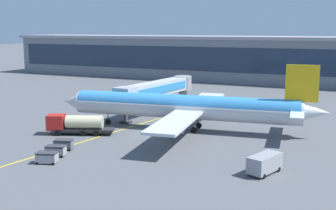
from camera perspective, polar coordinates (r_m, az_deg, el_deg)
name	(u,v)px	position (r m, az deg, el deg)	size (l,w,h in m)	color
ground_plane	(150,133)	(71.39, -2.44, -3.81)	(700.00, 700.00, 0.00)	#515459
apron_lead_in_line	(128,128)	(75.65, -5.35, -3.05)	(0.30, 80.00, 0.01)	yellow
terminal_building	(246,59)	(145.24, 10.38, 6.09)	(177.12, 21.91, 14.77)	slate
main_airliner	(185,107)	(73.18, 2.27, -0.23)	(46.65, 37.32, 11.68)	silver
jet_bridge	(159,89)	(87.98, -1.23, 2.19)	(6.11, 25.15, 6.73)	#B2B7BC
fuel_tanker	(76,124)	(72.01, -12.18, -2.49)	(10.92, 6.52, 3.25)	#232326
crew_van	(264,163)	(53.00, 12.69, -7.55)	(3.53, 5.40, 2.30)	gray
baggage_cart_0	(47,157)	(57.83, -15.84, -6.74)	(3.01, 2.35, 1.48)	gray
baggage_cart_1	(56,151)	(60.69, -14.74, -5.89)	(3.01, 2.35, 1.48)	gray
baggage_cart_2	(64,144)	(63.58, -13.74, -5.12)	(3.01, 2.35, 1.48)	#595B60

